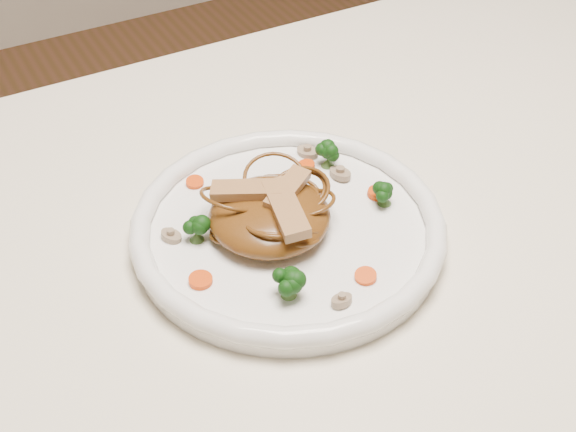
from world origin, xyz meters
TOP-DOWN VIEW (x-y plane):
  - table at (0.00, 0.00)m, footprint 1.20×0.80m
  - plate at (-0.07, 0.01)m, footprint 0.39×0.39m
  - noodle_mound at (-0.08, 0.01)m, footprint 0.12×0.12m
  - chicken_a at (-0.06, 0.02)m, footprint 0.06×0.05m
  - chicken_b at (-0.09, 0.03)m, footprint 0.07×0.05m
  - chicken_c at (-0.08, -0.01)m, footprint 0.04×0.08m
  - broccoli_0 at (0.02, 0.07)m, footprint 0.03×0.03m
  - broccoli_1 at (-0.15, 0.03)m, footprint 0.03×0.03m
  - broccoli_2 at (-0.11, -0.07)m, footprint 0.03×0.03m
  - broccoli_3 at (0.03, -0.01)m, footprint 0.03×0.03m
  - carrot_0 at (-0.00, 0.08)m, footprint 0.02×0.02m
  - carrot_1 at (-0.17, -0.02)m, footprint 0.03×0.03m
  - carrot_2 at (0.04, 0.01)m, footprint 0.02×0.02m
  - carrot_3 at (-0.12, 0.11)m, footprint 0.02×0.02m
  - carrot_4 at (-0.04, -0.08)m, footprint 0.02×0.02m
  - mushroom_0 at (-0.07, -0.10)m, footprint 0.03×0.03m
  - mushroom_1 at (0.02, 0.05)m, footprint 0.03×0.03m
  - mushroom_2 at (-0.17, 0.05)m, footprint 0.03×0.03m
  - mushroom_3 at (0.01, 0.10)m, footprint 0.03×0.03m

SIDE VIEW (x-z plane):
  - table at x=0.00m, z-range 0.28..1.03m
  - plate at x=-0.07m, z-range 0.75..0.77m
  - carrot_0 at x=0.00m, z-range 0.77..0.77m
  - carrot_1 at x=-0.17m, z-range 0.77..0.77m
  - carrot_2 at x=0.04m, z-range 0.77..0.77m
  - carrot_3 at x=-0.12m, z-range 0.77..0.77m
  - carrot_4 at x=-0.04m, z-range 0.77..0.77m
  - mushroom_0 at x=-0.07m, z-range 0.77..0.77m
  - mushroom_1 at x=0.02m, z-range 0.77..0.77m
  - mushroom_2 at x=-0.17m, z-range 0.77..0.77m
  - mushroom_3 at x=0.01m, z-range 0.77..0.77m
  - broccoli_3 at x=0.03m, z-range 0.77..0.79m
  - broccoli_1 at x=-0.15m, z-range 0.77..0.80m
  - noodle_mound at x=-0.08m, z-range 0.76..0.80m
  - broccoli_0 at x=0.02m, z-range 0.77..0.80m
  - broccoli_2 at x=-0.11m, z-range 0.77..0.80m
  - chicken_a at x=-0.06m, z-range 0.80..0.81m
  - chicken_b at x=-0.09m, z-range 0.80..0.81m
  - chicken_c at x=-0.08m, z-range 0.80..0.81m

